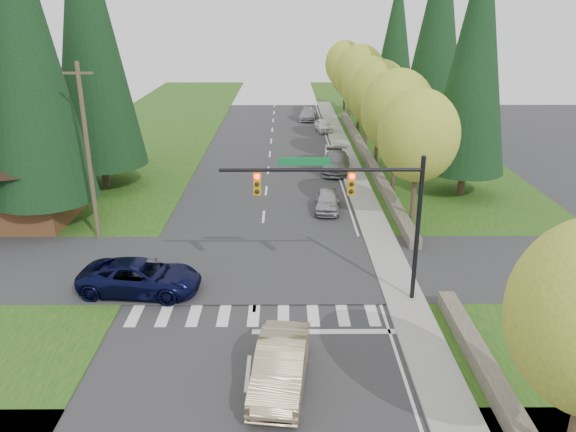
{
  "coord_description": "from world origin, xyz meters",
  "views": [
    {
      "loc": [
        1.37,
        -18.32,
        12.59
      ],
      "look_at": [
        1.53,
        8.08,
        2.8
      ],
      "focal_mm": 35.0,
      "sensor_mm": 36.0,
      "label": 1
    }
  ],
  "objects_px": {
    "sedan_champagne": "(281,365)",
    "parked_car_c": "(334,155)",
    "parked_car_b": "(336,162)",
    "parked_car_e": "(308,114)",
    "parked_car_a": "(328,201)",
    "parked_car_d": "(324,125)",
    "suv_navy": "(141,277)"
  },
  "relations": [
    {
      "from": "sedan_champagne",
      "to": "suv_navy",
      "type": "distance_m",
      "value": 9.61
    },
    {
      "from": "suv_navy",
      "to": "parked_car_a",
      "type": "bearing_deg",
      "value": -34.09
    },
    {
      "from": "suv_navy",
      "to": "parked_car_c",
      "type": "relative_size",
      "value": 1.35
    },
    {
      "from": "sedan_champagne",
      "to": "parked_car_c",
      "type": "xyz_separation_m",
      "value": [
        4.39,
        30.66,
        -0.12
      ]
    },
    {
      "from": "suv_navy",
      "to": "parked_car_a",
      "type": "height_order",
      "value": "suv_navy"
    },
    {
      "from": "sedan_champagne",
      "to": "suv_navy",
      "type": "height_order",
      "value": "sedan_champagne"
    },
    {
      "from": "suv_navy",
      "to": "parked_car_e",
      "type": "height_order",
      "value": "suv_navy"
    },
    {
      "from": "parked_car_c",
      "to": "parked_car_e",
      "type": "height_order",
      "value": "parked_car_c"
    },
    {
      "from": "sedan_champagne",
      "to": "parked_car_c",
      "type": "bearing_deg",
      "value": 88.55
    },
    {
      "from": "suv_navy",
      "to": "parked_car_a",
      "type": "relative_size",
      "value": 1.44
    },
    {
      "from": "suv_navy",
      "to": "parked_car_c",
      "type": "distance_m",
      "value": 26.1
    },
    {
      "from": "sedan_champagne",
      "to": "parked_car_b",
      "type": "bearing_deg",
      "value": 87.79
    },
    {
      "from": "sedan_champagne",
      "to": "parked_car_d",
      "type": "relative_size",
      "value": 1.29
    },
    {
      "from": "parked_car_b",
      "to": "parked_car_d",
      "type": "distance_m",
      "value": 16.02
    },
    {
      "from": "parked_car_e",
      "to": "sedan_champagne",
      "type": "bearing_deg",
      "value": -86.48
    },
    {
      "from": "parked_car_a",
      "to": "parked_car_b",
      "type": "distance_m",
      "value": 9.53
    },
    {
      "from": "parked_car_b",
      "to": "parked_car_c",
      "type": "xyz_separation_m",
      "value": [
        0.03,
        2.84,
        -0.08
      ]
    },
    {
      "from": "parked_car_b",
      "to": "parked_car_e",
      "type": "xyz_separation_m",
      "value": [
        -1.37,
        22.87,
        -0.09
      ]
    },
    {
      "from": "parked_car_a",
      "to": "parked_car_e",
      "type": "xyz_separation_m",
      "value": [
        0.0,
        32.3,
        0.02
      ]
    },
    {
      "from": "suv_navy",
      "to": "parked_car_e",
      "type": "bearing_deg",
      "value": -6.42
    },
    {
      "from": "parked_car_d",
      "to": "parked_car_e",
      "type": "xyz_separation_m",
      "value": [
        -1.4,
        6.85,
        0.03
      ]
    },
    {
      "from": "suv_navy",
      "to": "parked_car_d",
      "type": "bearing_deg",
      "value": -10.64
    },
    {
      "from": "parked_car_d",
      "to": "sedan_champagne",
      "type": "bearing_deg",
      "value": -103.18
    },
    {
      "from": "sedan_champagne",
      "to": "parked_car_a",
      "type": "height_order",
      "value": "sedan_champagne"
    },
    {
      "from": "sedan_champagne",
      "to": "parked_car_d",
      "type": "xyz_separation_m",
      "value": [
        4.39,
        43.84,
        -0.16
      ]
    },
    {
      "from": "sedan_champagne",
      "to": "suv_navy",
      "type": "xyz_separation_m",
      "value": [
        -6.6,
        6.98,
        -0.03
      ]
    },
    {
      "from": "parked_car_b",
      "to": "parked_car_d",
      "type": "height_order",
      "value": "parked_car_b"
    },
    {
      "from": "parked_car_a",
      "to": "parked_car_e",
      "type": "bearing_deg",
      "value": 95.32
    },
    {
      "from": "parked_car_d",
      "to": "suv_navy",
      "type": "bearing_deg",
      "value": -114.06
    },
    {
      "from": "parked_car_b",
      "to": "parked_car_e",
      "type": "relative_size",
      "value": 1.13
    },
    {
      "from": "parked_car_b",
      "to": "parked_car_a",
      "type": "bearing_deg",
      "value": -92.35
    },
    {
      "from": "parked_car_b",
      "to": "parked_car_e",
      "type": "bearing_deg",
      "value": 99.37
    }
  ]
}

